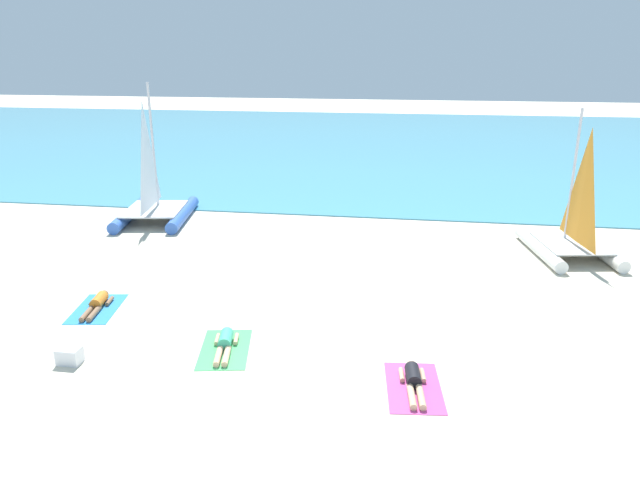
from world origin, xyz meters
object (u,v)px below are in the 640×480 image
object	(u,v)px
sailboat_blue	(154,201)
towel_middle	(225,349)
sunbather_left	(97,303)
towel_right	(414,387)
sunbather_middle	(225,343)
sailboat_white	(571,235)
towel_left	(97,309)
sunbather_right	(414,380)
cooler_box	(70,356)

from	to	relation	value
sailboat_blue	towel_middle	xyz separation A→B (m)	(5.95, -9.73, -0.79)
towel_middle	sunbather_left	bearing A→B (deg)	157.77
towel_middle	towel_right	distance (m)	4.39
sailboat_blue	sunbather_left	bearing A→B (deg)	-85.72
sailboat_blue	sunbather_middle	xyz separation A→B (m)	(5.94, -9.67, -0.66)
sailboat_blue	sailboat_white	bearing A→B (deg)	-15.88
towel_left	sunbather_middle	size ratio (longest dim) A/B	1.22
sunbather_right	cooler_box	xyz separation A→B (m)	(-7.45, -0.24, 0.05)
towel_right	cooler_box	distance (m)	7.46
sunbather_right	towel_middle	bearing A→B (deg)	162.54
towel_left	sunbather_left	bearing A→B (deg)	99.09
towel_middle	cooler_box	distance (m)	3.36
sailboat_white	sunbather_right	size ratio (longest dim) A/B	3.05
sailboat_blue	towel_left	bearing A→B (deg)	-85.76
sailboat_white	cooler_box	size ratio (longest dim) A/B	9.57
sunbather_middle	sunbather_right	world-z (taller)	same
sailboat_blue	sunbather_left	xyz separation A→B (m)	(1.92, -8.08, -0.66)
sailboat_blue	sunbather_left	world-z (taller)	sailboat_blue
towel_right	towel_middle	bearing A→B (deg)	167.64
sunbather_middle	cooler_box	distance (m)	3.37
sunbather_left	towel_left	bearing A→B (deg)	-90.00
sunbather_right	cooler_box	bearing A→B (deg)	175.89
sailboat_white	sunbather_left	xyz separation A→B (m)	(-13.42, -6.26, -0.58)
towel_left	sunbather_left	xyz separation A→B (m)	(-0.01, 0.07, 0.13)
towel_right	sunbather_middle	bearing A→B (deg)	166.84
sunbather_left	sunbather_middle	bearing A→B (deg)	-30.58
towel_middle	sunbather_right	size ratio (longest dim) A/B	1.21
towel_middle	sunbather_right	xyz separation A→B (m)	(4.28, -0.87, 0.13)
sailboat_blue	towel_right	bearing A→B (deg)	-55.27
sunbather_left	cooler_box	distance (m)	2.89
towel_middle	sunbather_middle	bearing A→B (deg)	100.61
sailboat_blue	sunbather_middle	distance (m)	11.37
sunbather_left	sunbather_middle	distance (m)	4.32
towel_left	sunbather_right	bearing A→B (deg)	-16.47
sunbather_middle	towel_middle	bearing A→B (deg)	-90.00
sailboat_white	sunbather_middle	size ratio (longest dim) A/B	3.06
towel_left	towel_right	size ratio (longest dim) A/B	1.00
towel_middle	towel_right	size ratio (longest dim) A/B	1.00
sailboat_white	towel_middle	bearing A→B (deg)	-149.54
towel_left	towel_right	distance (m)	8.68
sailboat_white	towel_right	distance (m)	10.23
sunbather_left	towel_right	world-z (taller)	sunbather_left
sunbather_middle	cooler_box	bearing A→B (deg)	-170.17
sailboat_blue	cooler_box	world-z (taller)	sailboat_blue
sunbather_right	cooler_box	distance (m)	7.45
towel_left	cooler_box	bearing A→B (deg)	-72.42
sunbather_left	towel_right	distance (m)	8.72
cooler_box	sailboat_blue	bearing A→B (deg)	104.41
sailboat_white	sailboat_blue	distance (m)	15.45
towel_right	cooler_box	size ratio (longest dim) A/B	3.80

